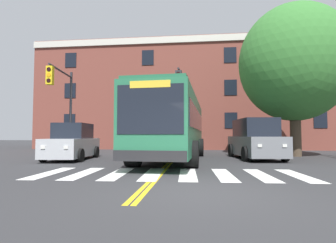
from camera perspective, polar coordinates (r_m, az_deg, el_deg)
The scene contains 11 objects.
ground_plane at distance 6.22m, azimuth 7.37°, elevation -15.07°, with size 120.00×120.00×0.00m, color #303033.
crosswalk at distance 8.93m, azimuth 0.47°, elevation -11.38°, with size 8.96×3.26×0.01m.
lane_line_yellow_inner at distance 22.87m, azimuth 2.84°, elevation -6.28°, with size 0.12×36.00×0.01m, color gold.
lane_line_yellow_outer at distance 22.86m, azimuth 3.25°, elevation -6.28°, with size 0.12×36.00×0.01m, color gold.
city_bus at distance 14.12m, azimuth 1.29°, elevation -0.73°, with size 3.39×11.31×3.39m.
car_silver_near_lane at distance 15.07m, azimuth -20.08°, elevation -4.47°, with size 2.32×4.38×1.95m.
car_grey_far_lane at distance 15.32m, azimuth 18.39°, elevation -3.83°, with size 2.56×4.96×2.21m.
traffic_light_far_corner at distance 17.14m, azimuth -21.94°, elevation 5.28°, with size 0.63×3.39×5.46m.
traffic_light_overhead at distance 16.41m, azimuth 3.43°, elevation 5.18°, with size 0.57×3.92×5.40m.
street_tree_curbside_large at distance 18.66m, azimuth 25.70°, elevation 11.38°, with size 8.41×8.37×9.52m.
building_facade at distance 28.74m, azimuth 12.25°, elevation 4.92°, with size 37.38×9.71×10.47m.
Camera 1 is at (-0.12, -6.08, 1.30)m, focal length 28.00 mm.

